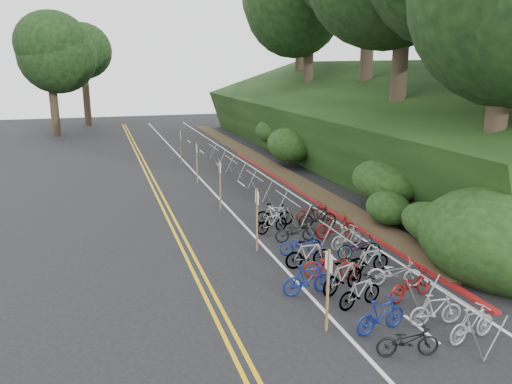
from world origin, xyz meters
TOP-DOWN VIEW (x-y plane):
  - ground at (0.00, 0.00)m, footprint 120.00×120.00m
  - road_markings at (0.63, 10.10)m, footprint 7.47×80.00m
  - red_curb at (5.70, 12.00)m, footprint 0.25×28.00m
  - embankment at (12.96, 19.04)m, footprint 14.30×48.14m
  - bike_rack_front at (3.60, -2.52)m, footprint 1.15×2.76m
  - bike_racks_rest at (3.00, 13.00)m, footprint 1.14×23.00m
  - signpost_near at (0.58, -1.29)m, footprint 0.08×0.40m
  - signposts_rest at (0.60, 14.00)m, footprint 0.08×18.40m
  - bike_front at (0.98, 0.91)m, footprint 0.48×1.71m
  - bike_valet at (3.02, 2.48)m, footprint 3.13×12.63m

SIDE VIEW (x-z plane):
  - ground at x=0.00m, z-range 0.00..0.00m
  - road_markings at x=0.63m, z-range 0.00..0.01m
  - red_curb at x=5.70m, z-range 0.00..0.10m
  - bike_valet at x=3.02m, z-range -0.06..1.02m
  - bike_front at x=0.98m, z-range 0.00..1.02m
  - bike_racks_rest at x=3.00m, z-range 0.27..1.44m
  - bike_rack_front at x=3.60m, z-range 0.26..1.45m
  - signpost_near at x=0.58m, z-range 0.17..2.53m
  - signposts_rest at x=0.60m, z-range 0.18..2.68m
  - embankment at x=12.96m, z-range -1.99..7.12m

